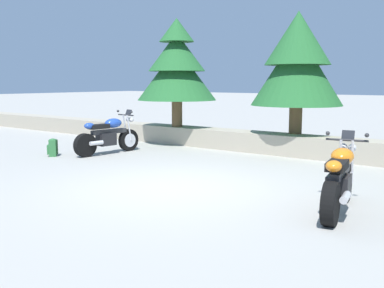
# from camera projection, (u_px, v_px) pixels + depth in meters

# --- Properties ---
(ground_plane) EXTENTS (120.00, 120.00, 0.00)m
(ground_plane) POSITION_uv_depth(u_px,v_px,m) (172.00, 187.00, 8.42)
(ground_plane) COLOR #A3A099
(stone_wall) EXTENTS (36.00, 0.80, 0.55)m
(stone_wall) POSITION_uv_depth(u_px,v_px,m) (283.00, 144.00, 12.20)
(stone_wall) COLOR #A89E89
(stone_wall) RESTS_ON ground
(motorcycle_blue_near_left) EXTENTS (0.67, 2.06, 1.18)m
(motorcycle_blue_near_left) POSITION_uv_depth(u_px,v_px,m) (108.00, 136.00, 12.26)
(motorcycle_blue_near_left) COLOR black
(motorcycle_blue_near_left) RESTS_ON ground
(motorcycle_orange_centre) EXTENTS (0.77, 2.06, 1.18)m
(motorcycle_orange_centre) POSITION_uv_depth(u_px,v_px,m) (340.00, 181.00, 6.78)
(motorcycle_orange_centre) COLOR black
(motorcycle_orange_centre) RESTS_ON ground
(rider_backpack) EXTENTS (0.35, 0.35, 0.47)m
(rider_backpack) POSITION_uv_depth(u_px,v_px,m) (53.00, 147.00, 11.89)
(rider_backpack) COLOR #2D6B38
(rider_backpack) RESTS_ON ground
(pine_tree_far_left) EXTENTS (2.45, 2.45, 3.34)m
(pine_tree_far_left) POSITION_uv_depth(u_px,v_px,m) (177.00, 66.00, 13.86)
(pine_tree_far_left) COLOR brown
(pine_tree_far_left) RESTS_ON stone_wall
(pine_tree_mid_left) EXTENTS (2.45, 2.45, 3.27)m
(pine_tree_mid_left) POSITION_uv_depth(u_px,v_px,m) (297.00, 61.00, 12.00)
(pine_tree_mid_left) COLOR brown
(pine_tree_mid_left) RESTS_ON stone_wall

